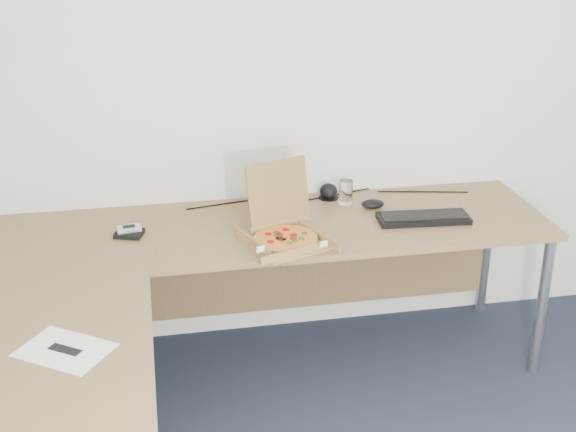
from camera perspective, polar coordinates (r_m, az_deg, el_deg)
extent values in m
cube|color=olive|center=(3.42, -1.20, -0.91)|extent=(2.50, 0.70, 0.03)
cube|color=olive|center=(2.45, -18.26, -12.78)|extent=(0.70, 1.50, 0.03)
cylinder|color=gray|center=(4.18, 14.57, -2.56)|extent=(0.05, 0.05, 0.70)
cube|color=#9D7640|center=(3.23, -0.17, -2.02)|extent=(0.30, 0.30, 0.01)
cube|color=#9D7640|center=(3.33, -0.71, 1.59)|extent=(0.30, 0.06, 0.30)
cylinder|color=#C49345|center=(3.23, -0.17, -1.78)|extent=(0.27, 0.27, 0.02)
cylinder|color=#AF210E|center=(3.22, -0.17, -1.57)|extent=(0.23, 0.23, 0.00)
cylinder|color=silver|center=(3.65, 4.33, 1.80)|extent=(0.06, 0.06, 0.11)
cube|color=black|center=(3.51, 10.06, -0.16)|extent=(0.42, 0.18, 0.03)
ellipsoid|color=black|center=(3.62, 6.34, 0.91)|extent=(0.12, 0.09, 0.04)
cube|color=black|center=(3.38, -11.76, -1.29)|extent=(0.14, 0.13, 0.02)
cube|color=#B2B5BA|center=(3.38, -11.78, -0.93)|extent=(0.11, 0.07, 0.02)
cube|color=white|center=(2.62, -16.30, -9.56)|extent=(0.35, 0.33, 0.00)
ellipsoid|color=black|center=(3.71, 3.04, 1.92)|extent=(0.10, 0.10, 0.08)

